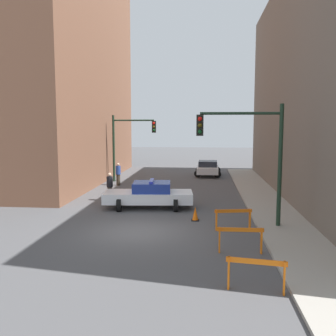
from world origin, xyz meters
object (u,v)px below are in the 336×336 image
(traffic_light_near, at_px, (252,146))
(pedestrian_crossing, at_px, (110,186))
(traffic_light_far, at_px, (127,138))
(barrier_front, at_px, (256,269))
(traffic_cone, at_px, (195,214))
(pedestrian_corner, at_px, (118,174))
(barrier_mid, at_px, (240,236))
(parked_car_near, at_px, (208,168))
(police_car, at_px, (149,195))
(barrier_back, at_px, (233,216))

(traffic_light_near, xyz_separation_m, pedestrian_crossing, (-7.53, 5.07, -2.67))
(traffic_light_far, distance_m, pedestrian_crossing, 7.99)
(traffic_light_near, height_order, pedestrian_crossing, traffic_light_near)
(barrier_front, xyz_separation_m, traffic_cone, (-1.80, 7.35, -0.30))
(traffic_light_near, distance_m, pedestrian_crossing, 9.46)
(pedestrian_corner, distance_m, barrier_front, 18.75)
(pedestrian_corner, bearing_deg, pedestrian_crossing, -161.42)
(pedestrian_crossing, distance_m, barrier_mid, 10.81)
(parked_car_near, relative_size, pedestrian_crossing, 2.62)
(traffic_light_far, relative_size, parked_car_near, 1.20)
(pedestrian_crossing, distance_m, traffic_cone, 6.58)
(police_car, bearing_deg, barrier_front, -161.23)
(parked_car_near, bearing_deg, police_car, -102.19)
(traffic_light_near, xyz_separation_m, pedestrian_corner, (-8.34, 10.70, -2.67))
(parked_car_near, xyz_separation_m, traffic_cone, (-0.70, -15.87, -0.36))
(traffic_light_far, bearing_deg, pedestrian_corner, -99.07)
(police_car, height_order, parked_car_near, police_car)
(parked_car_near, relative_size, traffic_cone, 6.62)
(barrier_back, relative_size, traffic_cone, 2.41)
(barrier_mid, distance_m, barrier_back, 2.86)
(pedestrian_crossing, xyz_separation_m, barrier_back, (6.75, -5.56, -0.24))
(barrier_back, bearing_deg, police_car, 136.87)
(pedestrian_crossing, distance_m, pedestrian_corner, 5.69)
(police_car, bearing_deg, traffic_light_near, -129.66)
(traffic_light_near, bearing_deg, police_car, 145.40)
(police_car, distance_m, traffic_cone, 3.55)
(traffic_light_far, bearing_deg, traffic_cone, -64.31)
(police_car, bearing_deg, barrier_back, -138.20)
(traffic_light_far, height_order, police_car, traffic_light_far)
(pedestrian_corner, distance_m, barrier_back, 13.50)
(pedestrian_corner, distance_m, traffic_cone, 11.41)
(police_car, xyz_separation_m, pedestrian_crossing, (-2.58, 1.65, 0.14))
(traffic_light_far, xyz_separation_m, traffic_cone, (5.61, -11.67, -3.08))
(pedestrian_crossing, height_order, barrier_front, pedestrian_crossing)
(barrier_mid, xyz_separation_m, traffic_cone, (-1.67, 4.31, -0.30))
(parked_car_near, height_order, barrier_back, parked_car_near)
(police_car, xyz_separation_m, barrier_front, (4.33, -9.81, -0.11))
(traffic_light_far, distance_m, pedestrian_corner, 3.20)
(traffic_light_far, height_order, barrier_mid, traffic_light_far)
(police_car, height_order, pedestrian_corner, pedestrian_corner)
(parked_car_near, height_order, pedestrian_corner, pedestrian_corner)
(traffic_light_near, bearing_deg, barrier_back, -147.92)
(traffic_light_near, xyz_separation_m, barrier_back, (-0.78, -0.49, -2.91))
(barrier_front, xyz_separation_m, barrier_mid, (-0.13, 3.04, 0.00))
(traffic_light_near, height_order, barrier_back, traffic_light_near)
(barrier_back, bearing_deg, traffic_cone, 138.37)
(traffic_light_near, height_order, barrier_front, traffic_light_near)
(traffic_light_near, relative_size, police_car, 1.07)
(parked_car_near, bearing_deg, traffic_light_far, -145.00)
(traffic_cone, bearing_deg, barrier_mid, -68.84)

